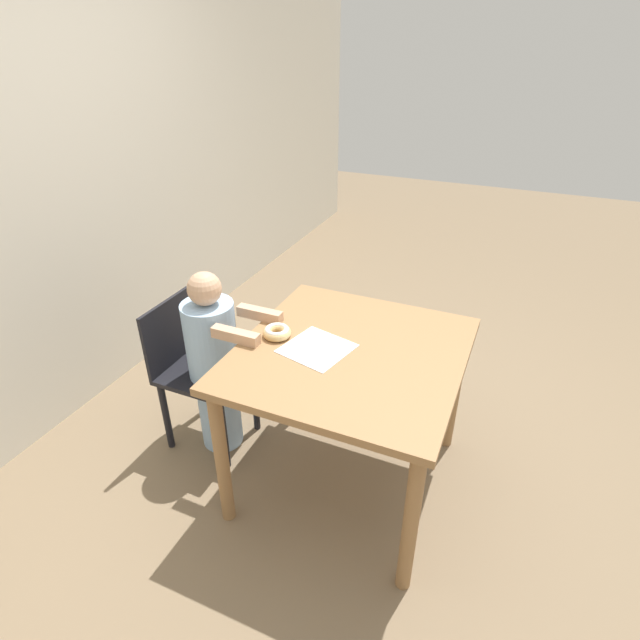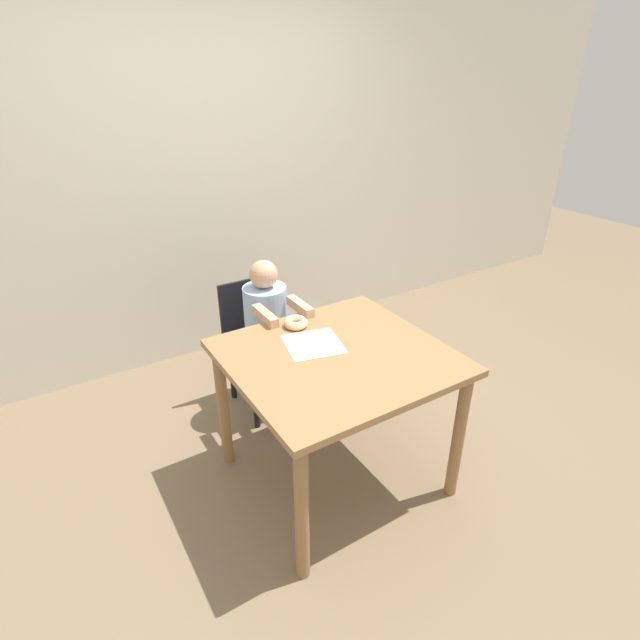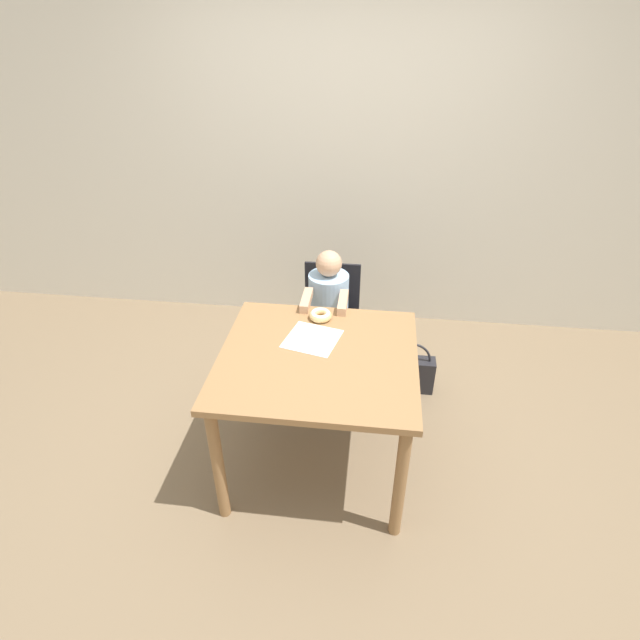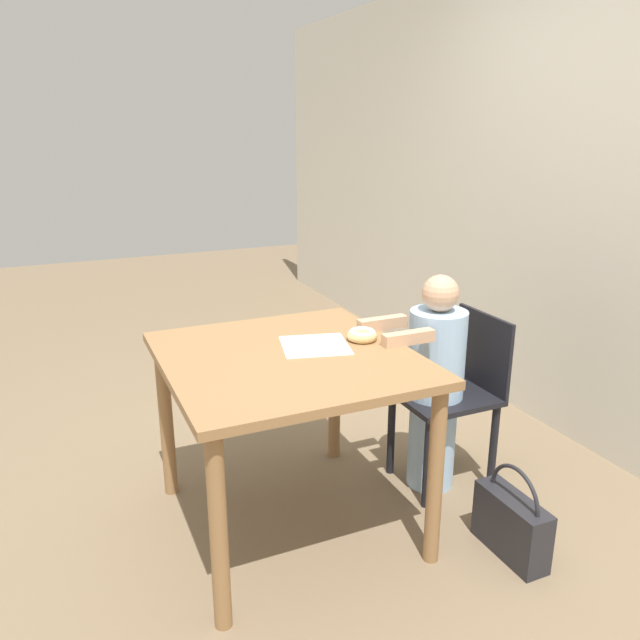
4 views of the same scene
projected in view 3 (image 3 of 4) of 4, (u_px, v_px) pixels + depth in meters
ground_plane at (318, 460)px, 2.92m from camera, size 12.00×12.00×0.00m
wall_back at (346, 166)px, 3.65m from camera, size 8.00×0.05×2.50m
dining_table at (318, 372)px, 2.57m from camera, size 1.00×0.95×0.76m
chair at (330, 322)px, 3.38m from camera, size 0.38×0.42×0.80m
child_figure at (328, 323)px, 3.25m from camera, size 0.26×0.46×1.01m
donut at (321, 315)px, 2.79m from camera, size 0.13×0.13×0.05m
napkin at (312, 339)px, 2.63m from camera, size 0.32×0.32×0.00m
handbag at (409, 372)px, 3.39m from camera, size 0.34×0.11×0.38m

